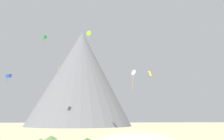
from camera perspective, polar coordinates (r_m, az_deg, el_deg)
name	(u,v)px	position (r m, az deg, el deg)	size (l,w,h in m)	color
dune_foreground_left	(139,139)	(45.74, 7.44, -18.46)	(16.13, 15.91, 3.44)	beige
bush_near_left	(87,139)	(42.98, -6.82, -18.44)	(2.12, 2.12, 0.56)	#386633
bush_low_patch	(51,137)	(47.06, -16.41, -17.41)	(2.76, 2.76, 0.80)	#477238
rock_massif	(82,81)	(128.16, -8.16, -3.09)	(76.26, 76.26, 58.39)	slate
kite_lime_high	(89,33)	(88.20, -6.39, 10.03)	(2.15, 1.51, 4.43)	#8CD133
kite_green_high	(44,37)	(92.48, -18.15, 8.61)	(1.81, 1.83, 3.69)	green
kite_teal_mid	(58,63)	(77.48, -14.64, 1.94)	(0.77, 1.18, 3.73)	teal
kite_white_mid	(133,73)	(59.31, 5.85, -0.76)	(1.41, 1.74, 5.87)	white
kite_blue_mid	(9,76)	(66.45, -26.60, -1.46)	(1.42, 1.47, 2.95)	blue
kite_yellow_mid	(150,73)	(58.27, 10.40, -0.89)	(1.05, 0.67, 1.51)	yellow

